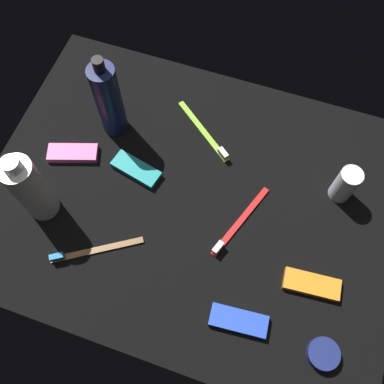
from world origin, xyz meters
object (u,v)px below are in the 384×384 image
at_px(snack_bar_orange, 312,284).
at_px(cream_tin_left, 323,354).
at_px(lotion_bottle, 109,100).
at_px(snack_bar_teal, 136,169).
at_px(toothbrush_red, 237,224).
at_px(toothbrush_lime, 206,134).
at_px(snack_bar_blue, 239,321).
at_px(deodorant_stick, 345,184).
at_px(snack_bar_pink, 73,153).
at_px(toothbrush_brown, 91,251).
at_px(bodywash_bottle, 30,189).

xyz_separation_m(snack_bar_orange, cream_tin_left, (-0.04, 0.11, 0.00)).
distance_m(lotion_bottle, snack_bar_teal, 0.15).
height_order(toothbrush_red, cream_tin_left, toothbrush_red).
xyz_separation_m(toothbrush_lime, snack_bar_blue, (-0.18, 0.35, 0.00)).
distance_m(toothbrush_lime, snack_bar_orange, 0.38).
distance_m(lotion_bottle, deodorant_stick, 0.50).
distance_m(toothbrush_red, cream_tin_left, 0.28).
bearing_deg(snack_bar_pink, toothbrush_red, 155.52).
xyz_separation_m(toothbrush_red, cream_tin_left, (-0.21, 0.18, 0.00)).
bearing_deg(lotion_bottle, toothbrush_lime, -167.81).
relative_size(toothbrush_red, snack_bar_pink, 1.67).
distance_m(toothbrush_brown, snack_bar_teal, 0.19).
relative_size(bodywash_bottle, toothbrush_brown, 1.20).
bearing_deg(toothbrush_red, deodorant_stick, -142.90).
bearing_deg(deodorant_stick, snack_bar_teal, 11.83).
xyz_separation_m(bodywash_bottle, snack_bar_orange, (-0.54, -0.02, -0.08)).
bearing_deg(bodywash_bottle, snack_bar_pink, -91.68).
distance_m(bodywash_bottle, snack_bar_orange, 0.55).
height_order(lotion_bottle, snack_bar_pink, lotion_bottle).
height_order(deodorant_stick, snack_bar_orange, deodorant_stick).
bearing_deg(toothbrush_lime, cream_tin_left, 132.60).
bearing_deg(snack_bar_orange, toothbrush_lime, -45.55).
height_order(snack_bar_blue, snack_bar_teal, same).
bearing_deg(toothbrush_red, lotion_bottle, -23.27).
distance_m(deodorant_stick, snack_bar_pink, 0.56).
relative_size(toothbrush_red, snack_bar_blue, 1.67).
bearing_deg(cream_tin_left, snack_bar_blue, -2.31).
bearing_deg(snack_bar_teal, snack_bar_orange, 176.68).
height_order(bodywash_bottle, cream_tin_left, bodywash_bottle).
bearing_deg(toothbrush_brown, snack_bar_orange, -170.04).
bearing_deg(snack_bar_orange, snack_bar_pink, -16.31).
height_order(snack_bar_blue, cream_tin_left, cream_tin_left).
relative_size(deodorant_stick, toothbrush_brown, 0.55).
distance_m(snack_bar_pink, cream_tin_left, 0.62).
relative_size(snack_bar_blue, cream_tin_left, 1.85).
bearing_deg(toothbrush_red, toothbrush_lime, -55.33).
xyz_separation_m(lotion_bottle, toothbrush_brown, (-0.07, 0.28, -0.09)).
height_order(lotion_bottle, bodywash_bottle, lotion_bottle).
height_order(snack_bar_pink, snack_bar_teal, same).
xyz_separation_m(toothbrush_red, snack_bar_blue, (-0.05, 0.18, 0.00)).
distance_m(deodorant_stick, cream_tin_left, 0.32).
bearing_deg(lotion_bottle, snack_bar_blue, 139.92).
bearing_deg(snack_bar_blue, snack_bar_pink, -31.81).
height_order(lotion_bottle, deodorant_stick, lotion_bottle).
relative_size(lotion_bottle, toothbrush_lime, 1.42).
distance_m(toothbrush_brown, snack_bar_orange, 0.42).
bearing_deg(bodywash_bottle, toothbrush_red, -167.03).
bearing_deg(snack_bar_teal, cream_tin_left, 165.61).
xyz_separation_m(toothbrush_red, toothbrush_brown, (0.25, 0.14, 0.00)).
xyz_separation_m(toothbrush_brown, cream_tin_left, (-0.46, 0.04, 0.00)).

